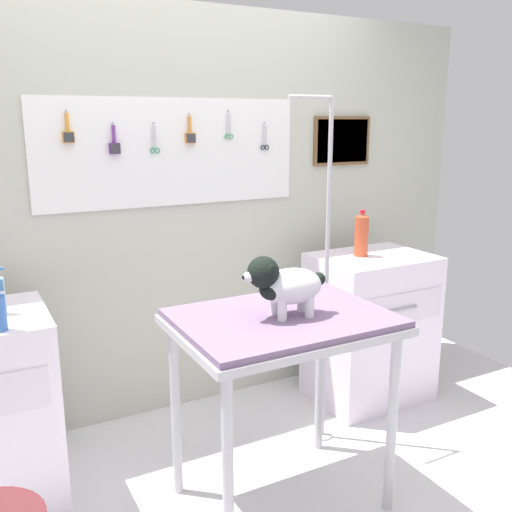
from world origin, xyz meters
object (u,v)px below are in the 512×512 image
at_px(grooming_arm, 325,288).
at_px(soda_bottle, 362,235).
at_px(cabinet_right, 370,327).
at_px(grooming_table, 282,337).
at_px(dog, 283,284).

bearing_deg(grooming_arm, soda_bottle, 32.63).
height_order(grooming_arm, cabinet_right, grooming_arm).
xyz_separation_m(grooming_table, soda_bottle, (0.92, 0.65, 0.24)).
xyz_separation_m(grooming_arm, dog, (-0.47, -0.37, 0.19)).
bearing_deg(soda_bottle, dog, -144.35).
distance_m(grooming_table, soda_bottle, 1.15).
bearing_deg(soda_bottle, cabinet_right, -20.61).
bearing_deg(dog, soda_bottle, 35.65).
bearing_deg(cabinet_right, grooming_table, -148.07).
height_order(cabinet_right, soda_bottle, soda_bottle).
bearing_deg(dog, grooming_arm, 38.38).
bearing_deg(grooming_arm, grooming_table, -142.59).
relative_size(grooming_arm, cabinet_right, 2.00).
height_order(dog, cabinet_right, dog).
bearing_deg(grooming_arm, cabinet_right, 26.57).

